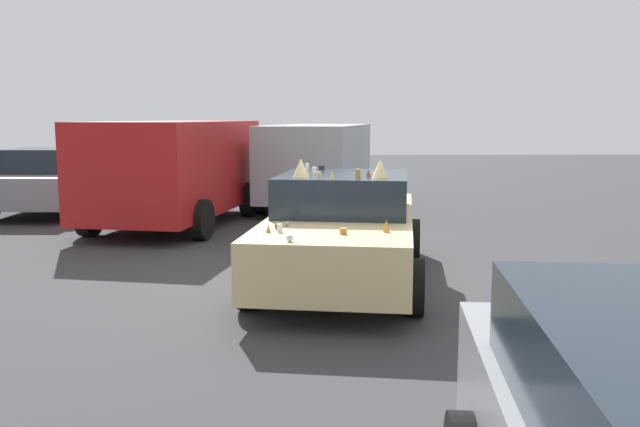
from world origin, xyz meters
The scene contains 5 objects.
ground_plane centered at (0.00, 0.00, 0.00)m, with size 60.00×60.00×0.00m, color #38383A.
art_car_decorated centered at (0.02, 0.00, 0.70)m, with size 4.83×2.55×1.63m.
parked_van_behind_right centered at (4.75, 3.02, 1.16)m, with size 5.22×3.07×2.05m.
parked_van_row_back_center centered at (7.61, 0.12, 1.11)m, with size 5.56×2.96×1.95m.
parked_sedan_far_left centered at (6.64, 6.10, 0.72)m, with size 3.99×2.15×1.45m.
Camera 1 is at (-8.63, 0.55, 2.13)m, focal length 37.96 mm.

